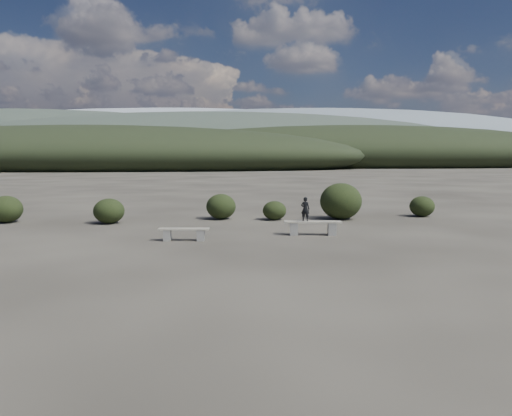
{
  "coord_description": "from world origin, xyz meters",
  "views": [
    {
      "loc": [
        -0.61,
        -11.81,
        2.71
      ],
      "look_at": [
        0.57,
        3.5,
        1.1
      ],
      "focal_mm": 35.0,
      "sensor_mm": 36.0,
      "label": 1
    }
  ],
  "objects": [
    {
      "name": "shrub_f",
      "position": [
        -9.2,
        9.05,
        0.55
      ],
      "size": [
        1.3,
        1.3,
        1.1
      ],
      "primitive_type": "ellipsoid",
      "color": "black",
      "rests_on": "ground"
    },
    {
      "name": "seated_person",
      "position": [
        2.37,
        4.93,
        0.9
      ],
      "size": [
        0.36,
        0.3,
        0.82
      ],
      "primitive_type": "imported",
      "rotation": [
        0.0,
        0.0,
        2.72
      ],
      "color": "black",
      "rests_on": "bench_right"
    },
    {
      "name": "bench_left",
      "position": [
        -1.7,
        4.1,
        0.24
      ],
      "size": [
        1.63,
        0.46,
        0.4
      ],
      "rotation": [
        0.0,
        0.0,
        -0.08
      ],
      "color": "slate",
      "rests_on": "ground"
    },
    {
      "name": "ground",
      "position": [
        0.0,
        0.0,
        0.0
      ],
      "size": [
        1200.0,
        1200.0,
        0.0
      ],
      "primitive_type": "plane",
      "color": "#2B2821",
      "rests_on": "ground"
    },
    {
      "name": "shrub_d",
      "position": [
        4.64,
        9.07,
        0.78
      ],
      "size": [
        1.78,
        1.78,
        1.55
      ],
      "primitive_type": "ellipsoid",
      "color": "black",
      "rests_on": "ground"
    },
    {
      "name": "shrub_c",
      "position": [
        1.79,
        9.05,
        0.4
      ],
      "size": [
        1.01,
        1.01,
        0.81
      ],
      "primitive_type": "ellipsoid",
      "color": "black",
      "rests_on": "ground"
    },
    {
      "name": "shrub_a",
      "position": [
        -4.97,
        8.48,
        0.5
      ],
      "size": [
        1.23,
        1.23,
        1.01
      ],
      "primitive_type": "ellipsoid",
      "color": "black",
      "rests_on": "ground"
    },
    {
      "name": "bench_right",
      "position": [
        2.63,
        4.89,
        0.3
      ],
      "size": [
        1.99,
        0.63,
        0.49
      ],
      "rotation": [
        0.0,
        0.0,
        -0.12
      ],
      "color": "slate",
      "rests_on": "ground"
    },
    {
      "name": "shrub_b",
      "position": [
        -0.47,
        9.52,
        0.54
      ],
      "size": [
        1.27,
        1.27,
        1.09
      ],
      "primitive_type": "ellipsoid",
      "color": "black",
      "rests_on": "ground"
    },
    {
      "name": "mountain_ridges",
      "position": [
        -7.48,
        339.06,
        10.84
      ],
      "size": [
        500.0,
        400.0,
        56.0
      ],
      "color": "black",
      "rests_on": "ground"
    },
    {
      "name": "shrub_e",
      "position": [
        8.52,
        9.74,
        0.46
      ],
      "size": [
        1.1,
        1.1,
        0.92
      ],
      "primitive_type": "ellipsoid",
      "color": "black",
      "rests_on": "ground"
    }
  ]
}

